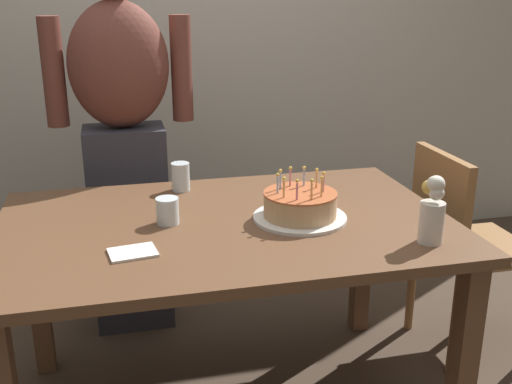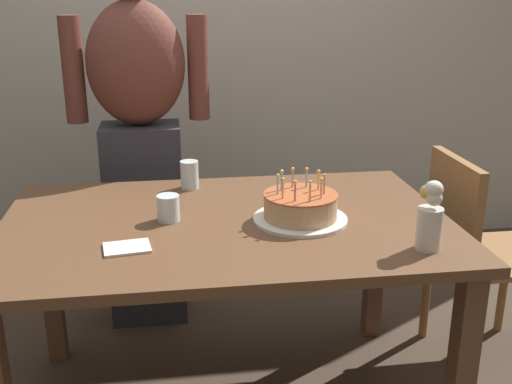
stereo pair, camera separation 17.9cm
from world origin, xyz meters
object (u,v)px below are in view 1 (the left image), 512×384
at_px(water_glass_far, 167,211).
at_px(flower_vase, 433,209).
at_px(birthday_cake, 300,207).
at_px(water_glass_near, 181,177).
at_px(napkin_stack, 133,253).
at_px(person_man_bearded, 124,138).
at_px(dining_chair, 458,237).

distance_m(water_glass_far, flower_vase, 0.84).
bearing_deg(birthday_cake, water_glass_near, 131.03).
xyz_separation_m(water_glass_near, napkin_stack, (-0.21, -0.56, -0.05)).
xyz_separation_m(water_glass_far, person_man_bearded, (-0.11, 0.70, 0.09)).
bearing_deg(water_glass_far, dining_chair, 7.02).
height_order(birthday_cake, water_glass_near, birthday_cake).
relative_size(birthday_cake, person_man_bearded, 0.19).
distance_m(birthday_cake, dining_chair, 0.82).
relative_size(water_glass_far, flower_vase, 0.41).
xyz_separation_m(water_glass_far, napkin_stack, (-0.13, -0.22, -0.04)).
bearing_deg(dining_chair, water_glass_far, 97.02).
relative_size(napkin_stack, dining_chair, 0.16).
bearing_deg(water_glass_near, dining_chair, -9.89).
relative_size(water_glass_near, flower_vase, 0.51).
xyz_separation_m(water_glass_far, flower_vase, (0.76, -0.35, 0.06)).
height_order(birthday_cake, flower_vase, flower_vase).
relative_size(water_glass_near, napkin_stack, 0.79).
distance_m(water_glass_far, napkin_stack, 0.26).
xyz_separation_m(water_glass_near, dining_chair, (1.10, -0.19, -0.28)).
height_order(birthday_cake, water_glass_far, birthday_cake).
bearing_deg(napkin_stack, flower_vase, -8.08).
xyz_separation_m(napkin_stack, person_man_bearded, (0.01, 0.91, 0.13)).
height_order(water_glass_near, person_man_bearded, person_man_bearded).
height_order(napkin_stack, flower_vase, flower_vase).
distance_m(napkin_stack, person_man_bearded, 0.92).
height_order(napkin_stack, person_man_bearded, person_man_bearded).
height_order(water_glass_far, person_man_bearded, person_man_bearded).
xyz_separation_m(napkin_stack, dining_chair, (1.31, 0.37, -0.23)).
distance_m(napkin_stack, flower_vase, 0.90).
relative_size(napkin_stack, flower_vase, 0.64).
xyz_separation_m(person_man_bearded, dining_chair, (1.30, -0.55, -0.36)).
bearing_deg(person_man_bearded, flower_vase, 130.02).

